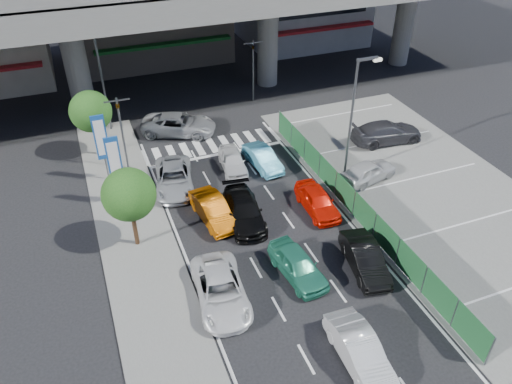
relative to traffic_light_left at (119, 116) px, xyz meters
name	(u,v)px	position (x,y,z in m)	size (l,w,h in m)	color
ground	(284,260)	(6.20, -12.00, -3.94)	(120.00, 120.00, 0.00)	black
parking_lot	(432,195)	(17.20, -10.00, -3.91)	(12.00, 28.00, 0.06)	#60605D
sidewalk_left	(138,244)	(-0.80, -8.00, -3.88)	(4.00, 30.00, 0.12)	#60605D
fence_run	(363,214)	(11.50, -11.00, -3.04)	(0.16, 22.00, 1.80)	#1B5028
traffic_light_left	(119,116)	(0.00, 0.00, 0.00)	(1.60, 1.24, 5.20)	#595B60
traffic_light_right	(253,56)	(11.70, 7.00, 0.00)	(1.60, 1.24, 5.20)	#595B60
street_lamp_right	(355,110)	(13.37, -6.00, 0.83)	(1.65, 0.22, 8.00)	#595B60
street_lamp_left	(103,70)	(-0.13, 6.00, 0.83)	(1.65, 0.22, 8.00)	#595B60
signboard_near	(115,162)	(-1.00, -4.01, -0.87)	(0.80, 0.14, 4.70)	#595B60
signboard_far	(101,140)	(-1.40, -1.01, -0.87)	(0.80, 0.14, 4.70)	#595B60
tree_near	(129,195)	(-0.80, -8.00, -0.55)	(2.80, 2.80, 4.80)	#382314
tree_far	(91,112)	(-1.60, 2.50, -0.55)	(2.80, 2.80, 4.80)	#382314
hatch_white_back_mid	(360,350)	(6.63, -18.86, -3.25)	(1.46, 4.19, 1.38)	silver
sedan_white_mid_left	(221,290)	(2.24, -13.49, -3.25)	(2.29, 4.97, 1.38)	white
taxi_teal_mid	(298,265)	(6.39, -13.25, -3.25)	(1.63, 4.05, 1.38)	#2A8265
hatch_black_mid_right	(365,258)	(9.79, -14.06, -3.25)	(1.46, 4.19, 1.38)	black
taxi_orange_left	(213,210)	(3.74, -7.33, -3.25)	(1.46, 4.19, 1.38)	#BB5404
sedan_black_mid	(244,211)	(5.40, -8.04, -3.25)	(1.93, 4.76, 1.38)	black
taxi_orange_right	(317,201)	(9.80, -8.70, -3.25)	(1.61, 4.00, 1.36)	red
wagon_silver_front_left	(174,178)	(2.43, -3.27, -3.25)	(2.29, 4.97, 1.38)	#9EA1A5
sedan_white_front_mid	(233,161)	(6.58, -2.56, -3.29)	(1.52, 3.78, 1.29)	silver
kei_truck_front_right	(263,158)	(8.56, -2.99, -3.29)	(1.36, 3.89, 1.28)	#4398B8
crossing_wagon_silver	(179,124)	(4.44, 3.61, -3.17)	(2.54, 5.50, 1.53)	#9C9FA3
parked_sedan_white	(368,171)	(14.25, -7.08, -3.19)	(1.62, 4.04, 1.38)	silver
parked_sedan_dgrey	(387,132)	(18.22, -3.14, -3.11)	(2.14, 5.27, 1.53)	#323237
traffic_cone	(338,188)	(11.80, -7.62, -3.56)	(0.33, 0.33, 0.63)	#FB480D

